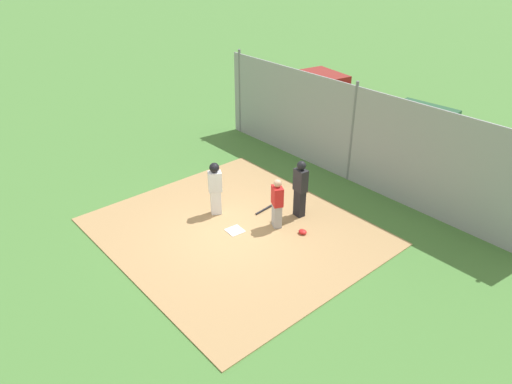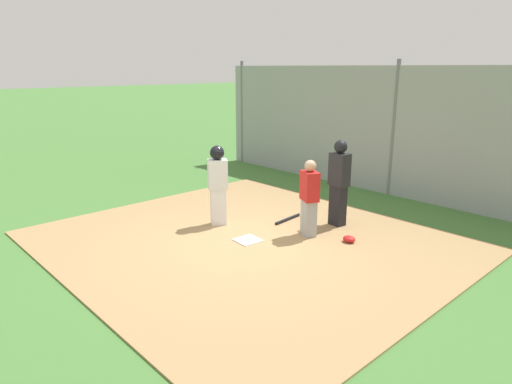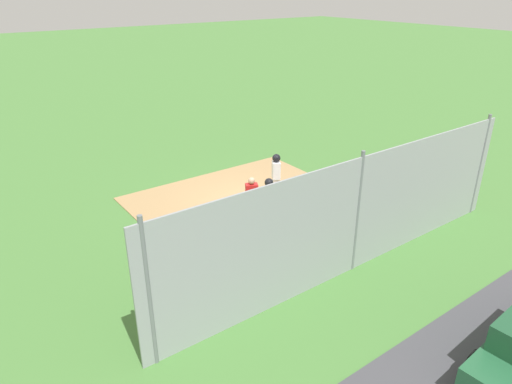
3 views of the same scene
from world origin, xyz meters
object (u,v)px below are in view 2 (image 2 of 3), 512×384
Objects in this scene: parked_car_red at (333,128)px; baseball_bat at (288,219)px; umpire at (339,181)px; catcher_mask at (349,239)px; home_plate at (248,240)px; catcher at (309,197)px; parked_car_green at (457,147)px; runner at (218,180)px.

baseball_bat is at bearing -47.47° from parked_car_red.
umpire is 1.30m from catcher_mask.
home_plate is at bearing 5.95° from baseball_bat.
parked_car_red is (6.76, -9.44, -0.17)m from catcher.
parked_car_red reaches higher than home_plate.
home_plate is 0.30× the size of catcher.
home_plate is at bearing 88.64° from parked_car_green.
home_plate is 1.88m from catcher_mask.
parked_car_red is (5.90, -9.10, 0.55)m from baseball_bat.
umpire reaches higher than home_plate.
home_plate is at bearing -1.88° from catcher.
catcher_mask is 8.52m from parked_car_green.
catcher_mask is 0.05× the size of parked_car_red.
catcher_mask is at bearing 81.86° from baseball_bat.
parked_car_red is at bearing -59.46° from home_plate.
home_plate is at bearing 20.75° from runner.
home_plate is 1.41m from catcher.
catcher is at bearing 20.07° from catcher_mask.
parked_car_green is at bearing -166.37° from umpire.
catcher is at bearing 5.65° from umpire.
parked_car_red is at bearing -135.40° from umpire.
catcher_mask is 0.06× the size of parked_car_green.
catcher is 0.33× the size of parked_car_red.
runner is 1.72m from baseball_bat.
parked_car_green reaches higher than baseball_bat.
parked_car_red reaches higher than catcher_mask.
home_plate is 0.25× the size of umpire.
catcher_mask is (-2.43, -1.15, -0.87)m from runner.
runner is 0.37× the size of parked_car_red.
catcher is at bearing 57.43° from runner.
runner is at bearing -35.64° from catcher.
catcher_mask is (-0.76, -0.28, -0.69)m from catcher.
catcher is at bearing 62.57° from baseball_bat.
baseball_bat is (-0.81, -1.22, -0.90)m from runner.
runner is at bearing -9.12° from home_plate.
runner is (1.10, -0.18, 0.92)m from home_plate.
umpire is 7.78m from parked_car_green.
home_plate is 2.22m from umpire.
catcher_mask is at bearing 56.85° from umpire.
baseball_bat is 0.19× the size of parked_car_green.
catcher_mask reaches higher than home_plate.
catcher is 0.90m from umpire.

